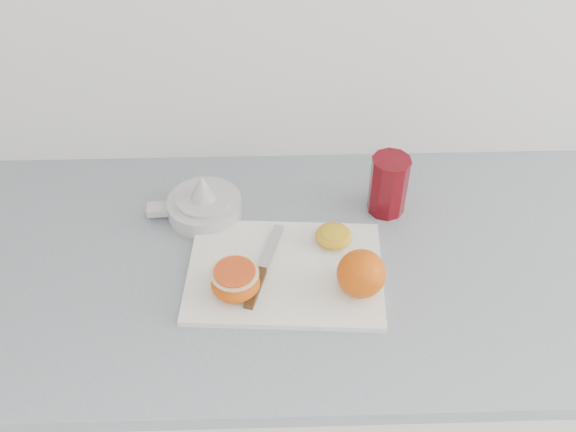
{
  "coord_description": "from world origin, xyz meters",
  "views": [
    {
      "loc": [
        -0.26,
        0.9,
        1.74
      ],
      "look_at": [
        -0.23,
        1.73,
        0.96
      ],
      "focal_mm": 40.0,
      "sensor_mm": 36.0,
      "label": 1
    }
  ],
  "objects": [
    {
      "name": "cutting_board",
      "position": [
        -0.24,
        1.66,
        0.9
      ],
      "size": [
        0.36,
        0.27,
        0.01
      ],
      "primitive_type": "cube",
      "rotation": [
        0.0,
        0.0,
        -0.07
      ],
      "color": "white",
      "rests_on": "counter"
    },
    {
      "name": "citrus_juicer",
      "position": [
        -0.4,
        1.82,
        0.92
      ],
      "size": [
        0.18,
        0.14,
        0.1
      ],
      "color": "silver",
      "rests_on": "counter"
    },
    {
      "name": "red_tumbler",
      "position": [
        -0.04,
        1.82,
        0.95
      ],
      "size": [
        0.08,
        0.08,
        0.12
      ],
      "color": "#68070F",
      "rests_on": "counter"
    },
    {
      "name": "squeezed_shell",
      "position": [
        -0.15,
        1.73,
        0.92
      ],
      "size": [
        0.07,
        0.07,
        0.03
      ],
      "color": "gold",
      "rests_on": "cutting_board"
    },
    {
      "name": "half_orange",
      "position": [
        -0.33,
        1.61,
        0.93
      ],
      "size": [
        0.08,
        0.08,
        0.05
      ],
      "color": "orange",
      "rests_on": "cutting_board"
    },
    {
      "name": "whole_orange",
      "position": [
        -0.12,
        1.61,
        0.94
      ],
      "size": [
        0.08,
        0.08,
        0.08
      ],
      "color": "orange",
      "rests_on": "cutting_board"
    },
    {
      "name": "counter",
      "position": [
        -0.23,
        1.7,
        0.45
      ],
      "size": [
        2.48,
        0.64,
        0.89
      ],
      "color": "white",
      "rests_on": "ground"
    },
    {
      "name": "paring_knife",
      "position": [
        -0.29,
        1.63,
        0.91
      ],
      "size": [
        0.07,
        0.2,
        0.01
      ],
      "color": "#4A3117",
      "rests_on": "cutting_board"
    }
  ]
}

